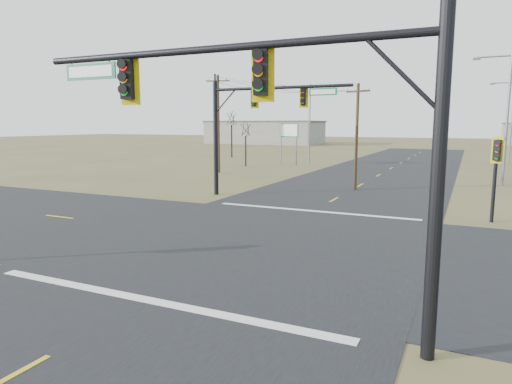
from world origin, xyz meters
TOP-DOWN VIEW (x-y plane):
  - ground at (0.00, 0.00)m, footprint 320.00×320.00m
  - road_ew at (0.00, 0.00)m, footprint 160.00×14.00m
  - road_ns at (0.00, 0.00)m, footprint 14.00×160.00m
  - stop_bar_near at (0.00, -7.50)m, footprint 12.00×0.40m
  - stop_bar_far at (0.00, 7.50)m, footprint 12.00×0.40m
  - mast_arm_near at (3.89, -7.50)m, footprint 10.81×0.53m
  - mast_arm_far at (-5.54, 10.67)m, footprint 9.85×0.57m
  - pedestal_signal_ne at (9.29, 8.52)m, footprint 0.67×0.58m
  - utility_pole_near at (0.16, 17.37)m, footprint 1.92×0.69m
  - utility_pole_far at (-15.66, 23.84)m, footprint 2.35×0.88m
  - highway_sign at (-12.23, 35.17)m, footprint 2.68×0.70m
  - streetlight_a at (10.37, 24.87)m, footprint 2.95×0.29m
  - streetlight_b at (12.34, 48.90)m, footprint 2.89×0.33m
  - streetlight_c at (-10.69, 39.09)m, footprint 2.81×0.38m
  - bare_tree_a at (-16.24, 31.33)m, footprint 2.79×2.79m
  - bare_tree_b at (-24.63, 43.43)m, footprint 3.72×3.72m
  - warehouse_left at (-40.00, 90.00)m, footprint 28.00×14.00m

SIDE VIEW (x-z plane):
  - ground at x=0.00m, z-range 0.00..0.00m
  - road_ew at x=0.00m, z-range 0.00..0.02m
  - road_ns at x=0.00m, z-range 0.00..0.02m
  - stop_bar_near at x=0.00m, z-range 0.03..0.03m
  - stop_bar_far at x=0.00m, z-range 0.03..0.03m
  - warehouse_left at x=-40.00m, z-range 0.00..5.50m
  - pedestal_signal_ne at x=9.29m, z-range 1.02..5.45m
  - highway_sign at x=-12.23m, z-range 1.13..6.25m
  - utility_pole_near at x=0.16m, z-range 0.21..8.27m
  - bare_tree_a at x=-16.24m, z-range 1.66..7.37m
  - utility_pole_far at x=-15.66m, z-range 0.18..10.14m
  - mast_arm_near at x=3.89m, z-range 1.69..9.15m
  - streetlight_c at x=-10.69m, z-range 0.62..10.67m
  - mast_arm_far at x=-5.54m, z-range 1.72..9.70m
  - streetlight_b at x=12.34m, z-range 0.64..10.99m
  - streetlight_a at x=10.37m, z-range 0.65..11.25m
  - bare_tree_b at x=-24.63m, z-range 2.23..9.68m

